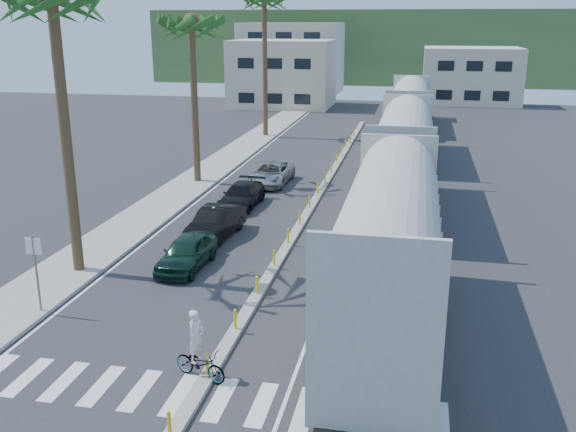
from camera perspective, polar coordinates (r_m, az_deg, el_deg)
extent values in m
plane|color=#28282B|center=(20.59, -6.25, -12.75)|extent=(140.00, 140.00, 0.00)
cube|color=gray|center=(45.45, -7.02, 3.97)|extent=(3.00, 90.00, 0.15)
cube|color=black|center=(46.13, 9.48, 4.00)|extent=(0.12, 100.00, 0.06)
cube|color=black|center=(46.11, 11.27, 3.90)|extent=(0.12, 100.00, 0.06)
cube|color=gray|center=(38.76, 2.66, 1.82)|extent=(0.45, 60.00, 0.15)
cylinder|color=yellow|center=(17.15, -10.51, -17.67)|extent=(0.10, 0.10, 0.70)
cylinder|color=yellow|center=(19.52, -7.20, -12.88)|extent=(0.10, 0.10, 0.70)
cylinder|color=yellow|center=(22.05, -4.71, -9.12)|extent=(0.10, 0.10, 0.70)
cylinder|color=yellow|center=(24.68, -2.78, -6.14)|extent=(0.10, 0.10, 0.70)
cylinder|color=yellow|center=(27.38, -1.24, -3.74)|extent=(0.10, 0.10, 0.70)
cylinder|color=yellow|center=(30.15, 0.01, -1.77)|extent=(0.10, 0.10, 0.70)
cylinder|color=yellow|center=(32.95, 1.04, -0.13)|extent=(0.10, 0.10, 0.70)
cylinder|color=yellow|center=(35.79, 1.92, 1.25)|extent=(0.10, 0.10, 0.70)
cylinder|color=yellow|center=(38.65, 2.66, 2.43)|extent=(0.10, 0.10, 0.70)
cylinder|color=yellow|center=(41.53, 3.31, 3.44)|extent=(0.10, 0.10, 0.70)
cylinder|color=yellow|center=(44.42, 3.87, 4.32)|extent=(0.10, 0.10, 0.70)
cylinder|color=yellow|center=(47.33, 4.36, 5.09)|extent=(0.10, 0.10, 0.70)
cylinder|color=yellow|center=(50.25, 4.80, 5.78)|extent=(0.10, 0.10, 0.70)
cylinder|color=yellow|center=(53.18, 5.19, 6.38)|extent=(0.10, 0.10, 0.70)
cylinder|color=yellow|center=(56.12, 5.54, 6.93)|extent=(0.10, 0.10, 0.70)
cylinder|color=yellow|center=(59.06, 5.85, 7.42)|extent=(0.10, 0.10, 0.70)
cube|color=silver|center=(18.97, -8.13, -15.62)|extent=(14.00, 2.20, 0.01)
cube|color=silver|center=(44.96, -4.95, 3.80)|extent=(0.12, 90.00, 0.01)
cube|color=silver|center=(43.31, 6.96, 3.23)|extent=(0.12, 90.00, 0.01)
cube|color=#A9A69B|center=(20.66, 8.84, -4.45)|extent=(3.00, 12.88, 3.40)
cylinder|color=#A9A69B|center=(20.11, 9.06, 0.06)|extent=(2.90, 12.58, 2.90)
cube|color=black|center=(21.55, 8.58, -9.91)|extent=(2.60, 12.88, 1.00)
cube|color=#A9A69B|center=(35.06, 10.13, 4.37)|extent=(3.00, 12.88, 3.40)
cylinder|color=#A9A69B|center=(34.74, 10.28, 7.11)|extent=(2.90, 12.58, 2.90)
cube|color=black|center=(35.60, 9.95, 0.91)|extent=(2.60, 12.88, 1.00)
cube|color=#A9A69B|center=(49.82, 10.67, 8.02)|extent=(3.00, 12.88, 3.40)
cylinder|color=#A9A69B|center=(49.60, 10.78, 9.96)|extent=(2.90, 12.58, 2.90)
cube|color=black|center=(50.20, 10.54, 5.54)|extent=(2.60, 12.88, 1.00)
cube|color=#4C4C4F|center=(65.89, 10.90, 8.67)|extent=(3.00, 17.00, 0.50)
cube|color=#C18112|center=(64.70, 10.96, 9.91)|extent=(2.70, 12.24, 2.60)
cube|color=#C18112|center=(71.41, 11.07, 10.78)|extent=(3.00, 3.74, 3.20)
cube|color=black|center=(65.98, 10.87, 8.15)|extent=(2.60, 13.60, 0.90)
cylinder|color=brown|center=(27.15, -19.09, 6.11)|extent=(0.44, 0.44, 11.00)
cylinder|color=brown|center=(41.74, -8.30, 9.64)|extent=(0.44, 0.44, 10.00)
sphere|color=#1D4C17|center=(41.42, -8.61, 16.73)|extent=(3.20, 3.20, 3.20)
cylinder|color=brown|center=(58.75, -2.07, 12.85)|extent=(0.44, 0.44, 12.00)
cylinder|color=slate|center=(24.57, -21.42, -4.94)|extent=(0.08, 0.08, 3.00)
cube|color=silver|center=(24.21, -21.70, -2.52)|extent=(0.60, 0.04, 0.60)
cube|color=#C1B799|center=(80.96, -0.46, 12.55)|extent=(12.00, 10.00, 8.00)
cube|color=#C1B799|center=(96.94, 0.36, 13.86)|extent=(14.00, 12.00, 10.00)
cube|color=#C1B799|center=(87.47, 15.94, 11.92)|extent=(12.00, 10.00, 7.00)
cube|color=#385628|center=(117.20, 8.99, 14.68)|extent=(80.00, 20.00, 12.00)
imported|color=black|center=(27.77, -8.98, -3.21)|extent=(1.92, 4.23, 1.41)
imported|color=black|center=(31.46, -6.45, -0.61)|extent=(2.45, 4.81, 1.48)
imported|color=black|center=(36.55, -4.15, 1.82)|extent=(2.18, 4.73, 1.34)
imported|color=#9A9D9F|center=(41.71, -1.52, 3.79)|extent=(2.59, 5.10, 1.38)
imported|color=#9EA0A5|center=(19.59, -7.78, -12.89)|extent=(1.76, 2.18, 0.94)
imported|color=silver|center=(19.20, -8.17, -10.53)|extent=(0.84, 0.77, 1.63)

